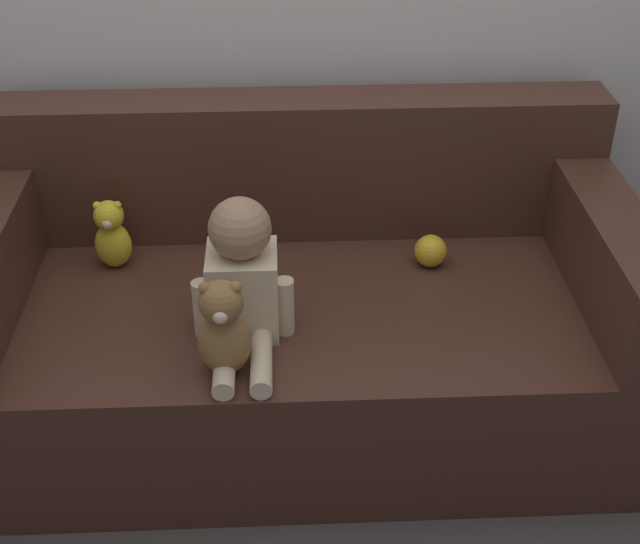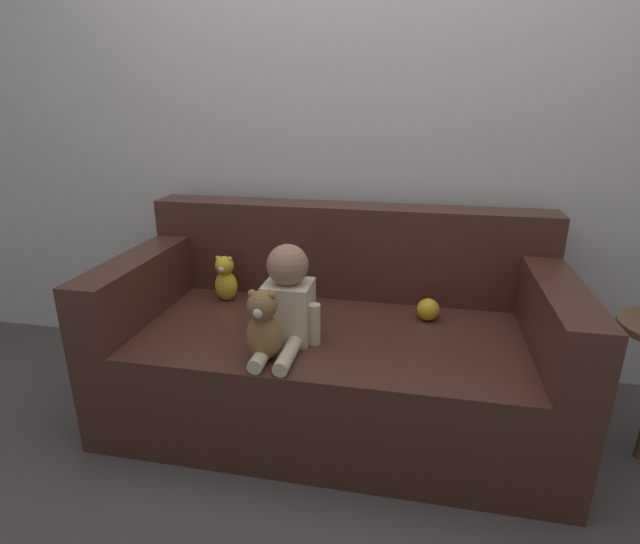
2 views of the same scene
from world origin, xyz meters
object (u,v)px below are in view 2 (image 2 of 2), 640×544
object	(u,v)px
couch	(336,344)
teddy_bear_brown	(263,326)
person_baby	(287,302)
plush_toy_side	(226,279)
toy_ball	(428,309)

from	to	relation	value
couch	teddy_bear_brown	distance (m)	0.50
person_baby	plush_toy_side	bearing A→B (deg)	138.80
plush_toy_side	toy_ball	size ratio (longest dim) A/B	2.27
couch	teddy_bear_brown	xyz separation A→B (m)	(-0.19, -0.39, 0.25)
teddy_bear_brown	toy_ball	bearing A→B (deg)	38.91
toy_ball	teddy_bear_brown	bearing A→B (deg)	-141.09
person_baby	plush_toy_side	distance (m)	0.51
teddy_bear_brown	plush_toy_side	world-z (taller)	teddy_bear_brown
couch	teddy_bear_brown	world-z (taller)	couch
toy_ball	plush_toy_side	bearing A→B (deg)	177.75
couch	plush_toy_side	bearing A→B (deg)	168.55
teddy_bear_brown	plush_toy_side	bearing A→B (deg)	124.33
couch	plush_toy_side	world-z (taller)	couch
teddy_bear_brown	toy_ball	size ratio (longest dim) A/B	2.84
plush_toy_side	person_baby	bearing A→B (deg)	-41.20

